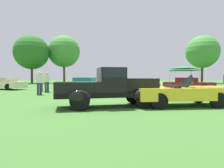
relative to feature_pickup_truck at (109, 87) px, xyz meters
The scene contains 13 objects.
ground_plane 1.01m from the feature_pickup_truck, 145.13° to the left, with size 120.00×120.00×0.00m, color #386628.
feature_pickup_truck is the anchor object (origin of this frame).
neighbor_convertible 3.35m from the feature_pickup_truck, ahead, with size 4.42×2.45×1.40m.
show_car_cream 15.39m from the feature_pickup_truck, 138.71° to the left, with size 4.38×2.84×1.22m.
show_car_teal 11.59m from the feature_pickup_truck, 107.76° to the left, with size 4.82×2.49×1.22m.
show_car_burgundy 12.04m from the feature_pickup_truck, 57.85° to the left, with size 4.76×2.84×1.22m.
spectator_near_truck 7.39m from the feature_pickup_truck, 138.42° to the left, with size 0.44×0.46×1.69m.
spectator_by_row 10.68m from the feature_pickup_truck, 130.36° to the left, with size 0.47×0.43×1.69m.
spectator_far_side 9.25m from the feature_pickup_truck, 129.91° to the left, with size 0.44×0.46×1.69m.
canopy_tent_left_field 18.75m from the feature_pickup_truck, 65.02° to the left, with size 3.13×3.13×2.71m.
treeline_far_left 33.30m from the feature_pickup_truck, 123.05° to the left, with size 6.65×6.65×9.37m.
treeline_mid_left 34.14m from the feature_pickup_truck, 112.19° to the left, with size 6.63×6.63×9.91m.
treeline_center 35.08m from the feature_pickup_truck, 63.69° to the left, with size 6.38×6.38×9.38m.
Camera 1 is at (1.26, -8.59, 1.32)m, focal length 30.74 mm.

